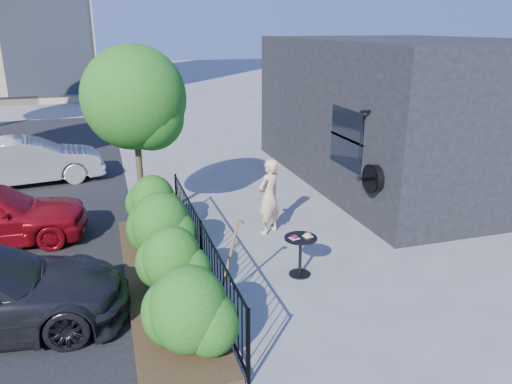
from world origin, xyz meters
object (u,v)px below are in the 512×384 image
object	(u,v)px
woman	(269,197)
car_silver	(29,161)
patio_tree	(138,104)
cafe_table	(300,249)
shovel	(227,266)

from	to	relation	value
woman	car_silver	size ratio (longest dim) A/B	0.41
patio_tree	cafe_table	size ratio (longest dim) A/B	4.94
shovel	cafe_table	bearing A→B (deg)	18.52
patio_tree	woman	size ratio (longest dim) A/B	2.36
woman	car_silver	world-z (taller)	woman
patio_tree	cafe_table	distance (m)	4.62
patio_tree	woman	distance (m)	3.39
cafe_table	shovel	bearing A→B (deg)	-161.48
cafe_table	car_silver	world-z (taller)	car_silver
shovel	patio_tree	bearing A→B (deg)	104.81
shovel	car_silver	distance (m)	8.87
shovel	car_silver	xyz separation A→B (m)	(-3.85, 7.99, 0.03)
cafe_table	car_silver	bearing A→B (deg)	125.39
patio_tree	shovel	distance (m)	4.38
cafe_table	woman	size ratio (longest dim) A/B	0.48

